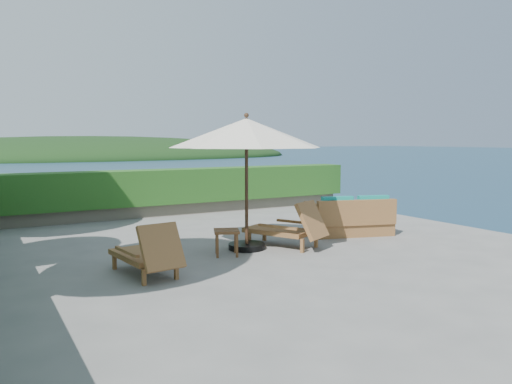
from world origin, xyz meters
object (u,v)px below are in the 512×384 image
patio_umbrella (246,134)px  wicker_loveseat (350,219)px  lounge_left (148,253)px  lounge_right (289,228)px  side_table (227,234)px

patio_umbrella → wicker_loveseat: 3.47m
lounge_left → wicker_loveseat: size_ratio=0.79×
wicker_loveseat → lounge_left: bearing=-150.7°
patio_umbrella → lounge_right: patio_umbrella is taller
lounge_left → side_table: lounge_left is taller
side_table → wicker_loveseat: bearing=7.7°
patio_umbrella → wicker_loveseat: (2.86, 0.17, -1.96)m
patio_umbrella → side_table: bearing=-153.7°
patio_umbrella → side_table: patio_umbrella is taller
wicker_loveseat → lounge_right: bearing=-150.8°
lounge_left → wicker_loveseat: wicker_loveseat is taller
lounge_left → lounge_right: size_ratio=0.91×
side_table → lounge_right: bearing=1.0°
side_table → wicker_loveseat: 3.50m
lounge_left → side_table: (1.77, 0.68, 0.03)m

